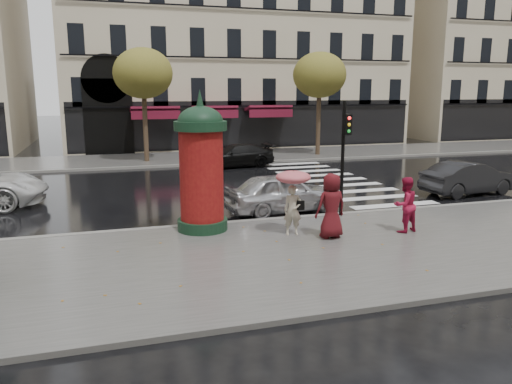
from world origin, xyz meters
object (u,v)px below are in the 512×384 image
object	(u,v)px
car_silver	(283,193)
man_burgundy	(331,206)
woman_red	(405,205)
morris_column	(201,164)
traffic_light	(344,147)
car_darkgrey	(469,178)
woman_umbrella	(293,192)
car_black	(235,156)

from	to	relation	value
car_silver	man_burgundy	bearing A→B (deg)	175.14
woman_red	morris_column	xyz separation A→B (m)	(-5.66, 1.99, 1.17)
traffic_light	car_darkgrey	world-z (taller)	traffic_light
man_burgundy	car_silver	size ratio (longest dim) A/B	0.45
woman_umbrella	car_black	xyz separation A→B (m)	(1.90, 13.90, -0.76)
morris_column	traffic_light	bearing A→B (deg)	3.89
car_silver	car_darkgrey	world-z (taller)	car_silver
man_burgundy	morris_column	size ratio (longest dim) A/B	0.45
woman_umbrella	car_darkgrey	distance (m)	10.05
traffic_light	car_silver	bearing A→B (deg)	137.04
woman_umbrella	car_black	bearing A→B (deg)	82.22
man_burgundy	traffic_light	bearing A→B (deg)	-128.92
man_burgundy	car_darkgrey	xyz separation A→B (m)	(8.35, 4.39, -0.36)
morris_column	traffic_light	distance (m)	4.82
morris_column	car_darkgrey	bearing A→B (deg)	12.08
traffic_light	car_silver	xyz separation A→B (m)	(-1.58, 1.47, -1.72)
woman_umbrella	car_darkgrey	xyz separation A→B (m)	(9.28, 3.80, -0.71)
woman_umbrella	traffic_light	xyz separation A→B (m)	(2.40, 1.63, 1.03)
woman_umbrella	man_burgundy	distance (m)	1.15
woman_umbrella	man_burgundy	size ratio (longest dim) A/B	1.04
woman_red	woman_umbrella	bearing A→B (deg)	-24.27
woman_red	man_burgundy	bearing A→B (deg)	-14.79
woman_umbrella	car_black	size ratio (longest dim) A/B	0.44
traffic_light	car_silver	distance (m)	2.76
car_silver	car_darkgrey	xyz separation A→B (m)	(8.46, 0.70, -0.02)
woman_umbrella	traffic_light	world-z (taller)	traffic_light
traffic_light	woman_umbrella	bearing A→B (deg)	-145.81
woman_umbrella	car_silver	bearing A→B (deg)	75.25
traffic_light	car_silver	world-z (taller)	traffic_light
man_burgundy	car_black	size ratio (longest dim) A/B	0.42
woman_umbrella	woman_red	bearing A→B (deg)	-11.99
woman_red	man_burgundy	xyz separation A→B (m)	(-2.33, 0.10, 0.10)
man_burgundy	car_darkgrey	distance (m)	9.44
woman_red	car_black	bearing A→B (deg)	-96.98
woman_red	car_darkgrey	size ratio (longest dim) A/B	0.40
woman_red	car_silver	bearing A→B (deg)	-69.56
woman_red	traffic_light	size ratio (longest dim) A/B	0.43
morris_column	man_burgundy	bearing A→B (deg)	-29.65
man_burgundy	car_silver	world-z (taller)	man_burgundy
woman_umbrella	man_burgundy	xyz separation A→B (m)	(0.93, -0.59, -0.35)
man_burgundy	car_black	xyz separation A→B (m)	(0.97, 14.49, -0.41)
car_darkgrey	car_black	bearing A→B (deg)	30.42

